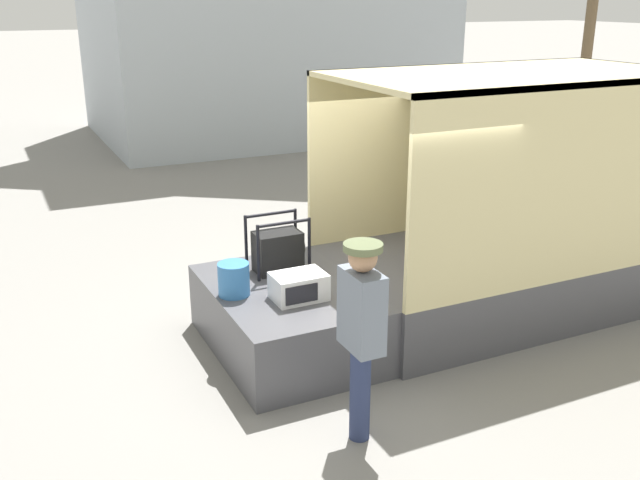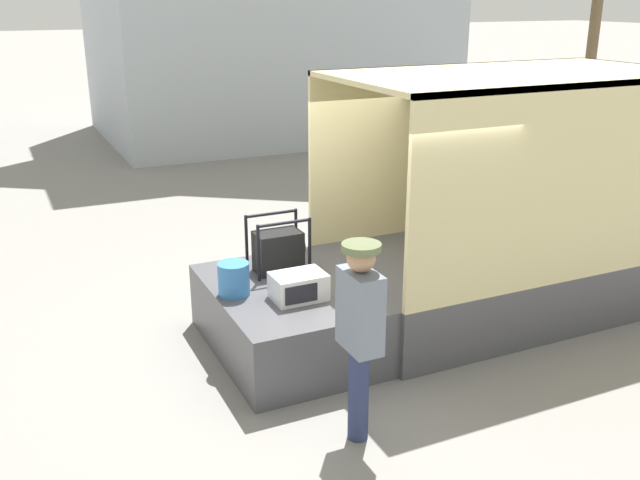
% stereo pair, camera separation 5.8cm
% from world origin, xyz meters
% --- Properties ---
extents(ground_plane, '(160.00, 160.00, 0.00)m').
position_xyz_m(ground_plane, '(0.00, 0.00, 0.00)').
color(ground_plane, gray).
extents(box_truck, '(6.38, 2.28, 2.86)m').
position_xyz_m(box_truck, '(3.91, -0.00, 1.03)').
color(box_truck, silver).
rests_on(box_truck, ground).
extents(tailgate_deck, '(1.55, 2.17, 0.73)m').
position_xyz_m(tailgate_deck, '(-0.77, 0.00, 0.36)').
color(tailgate_deck, '#4C4C51').
rests_on(tailgate_deck, ground).
extents(microwave, '(0.54, 0.39, 0.27)m').
position_xyz_m(microwave, '(-0.78, -0.34, 0.87)').
color(microwave, white).
rests_on(microwave, tailgate_deck).
extents(portable_generator, '(0.64, 0.42, 0.64)m').
position_xyz_m(portable_generator, '(-0.66, 0.48, 0.97)').
color(portable_generator, black).
rests_on(portable_generator, tailgate_deck).
extents(orange_bucket, '(0.33, 0.33, 0.35)m').
position_xyz_m(orange_bucket, '(-1.34, 0.05, 0.90)').
color(orange_bucket, '#3370B2').
rests_on(orange_bucket, tailgate_deck).
extents(worker_person, '(0.32, 0.44, 1.80)m').
position_xyz_m(worker_person, '(-0.85, -1.80, 1.12)').
color(worker_person, navy).
rests_on(worker_person, ground).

